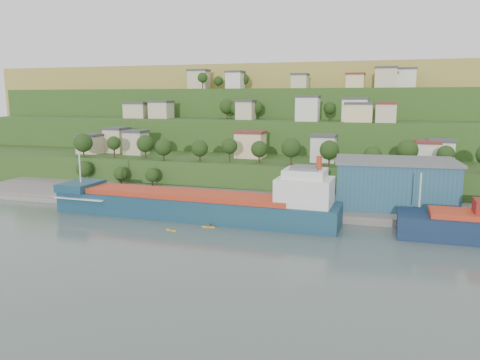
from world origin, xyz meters
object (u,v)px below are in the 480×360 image
at_px(cargo_ship_near, 201,206).
at_px(warehouse, 395,183).
at_px(caravan, 81,189).
at_px(kayak_orange, 209,226).

relative_size(cargo_ship_near, warehouse, 2.36).
bearing_deg(warehouse, caravan, 179.32).
distance_m(warehouse, kayak_orange, 51.62).
distance_m(warehouse, caravan, 94.68).
xyz_separation_m(cargo_ship_near, kayak_orange, (4.97, -7.72, -2.88)).
height_order(cargo_ship_near, kayak_orange, cargo_ship_near).
relative_size(caravan, kayak_orange, 1.70).
relative_size(cargo_ship_near, kayak_orange, 23.22).
height_order(warehouse, kayak_orange, warehouse).
relative_size(warehouse, caravan, 5.78).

